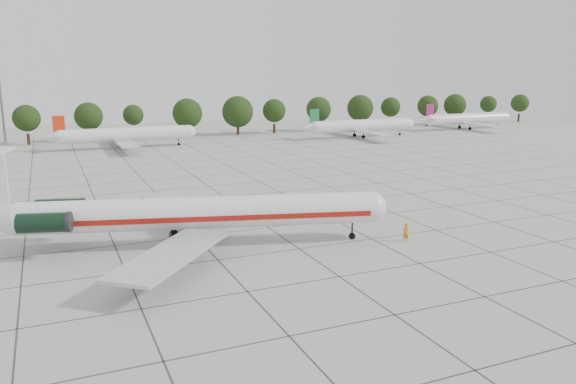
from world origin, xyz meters
The scene contains 8 objects.
ground centered at (0.00, 0.00, 0.00)m, with size 260.00×260.00×0.00m, color #A6A59F.
apron_joints centered at (0.00, 15.00, 0.01)m, with size 170.00×170.00×0.02m, color #383838.
main_airliner centered at (-10.33, -2.68, 3.29)m, with size 39.15×30.14×9.32m.
ground_crew centered at (10.65, -9.99, 0.93)m, with size 0.68×0.44×1.85m, color orange.
bg_airliner_c centered at (-5.36, 70.39, 2.91)m, with size 28.24×27.20×7.40m.
bg_airliner_d centered at (51.57, 67.31, 2.91)m, with size 28.24×27.20×7.40m.
bg_airliner_e centered at (89.71, 72.91, 2.91)m, with size 28.24×27.20×7.40m.
tree_line centered at (-11.68, 85.00, 5.98)m, with size 249.86×8.44×10.22m.
Camera 1 is at (-21.18, -54.26, 16.65)m, focal length 35.00 mm.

